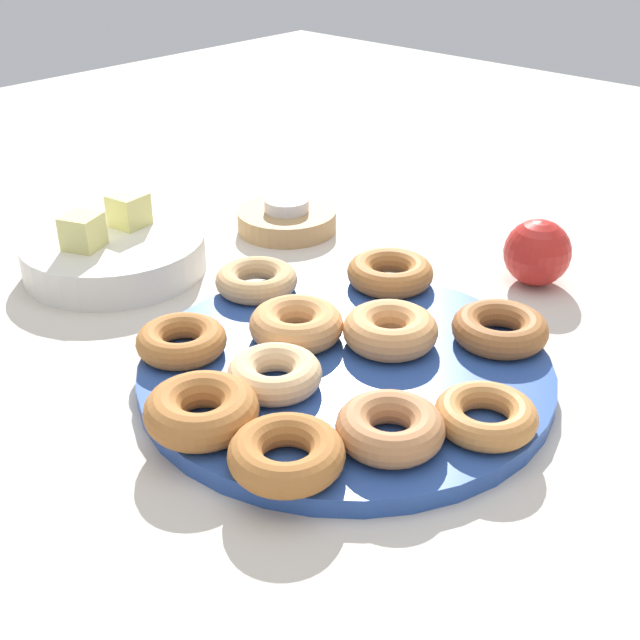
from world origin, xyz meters
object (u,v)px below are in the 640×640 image
object	(u,v)px
donut_8	(294,325)
tealight	(287,205)
donut_9	(201,410)
donut_3	(181,341)
donut_7	(256,280)
donut_6	(486,415)
melon_chunk_left	(83,231)
donut_10	(286,454)
apple	(537,253)
donut_4	(275,374)
candle_holder	(287,220)
melon_chunk_right	(129,210)
donut_2	(500,329)
donut_1	(390,330)
donut_5	(390,428)
donut_plate	(345,370)
fruit_bowl	(115,254)
donut_0	(390,273)

from	to	relation	value
donut_8	tealight	size ratio (longest dim) A/B	1.58
donut_8	donut_9	world-z (taller)	same
donut_3	donut_7	distance (m)	0.13
donut_6	melon_chunk_left	size ratio (longest dim) A/B	2.19
donut_10	melon_chunk_left	world-z (taller)	melon_chunk_left
tealight	melon_chunk_left	size ratio (longest dim) A/B	1.50
apple	donut_3	bearing A→B (deg)	158.58
donut_4	candle_holder	world-z (taller)	donut_4
donut_9	apple	size ratio (longest dim) A/B	1.25
donut_9	tealight	size ratio (longest dim) A/B	1.64
candle_holder	melon_chunk_right	distance (m)	0.19
donut_6	donut_9	size ratio (longest dim) A/B	0.90
apple	donut_7	bearing A→B (deg)	142.44
donut_2	donut_9	world-z (taller)	donut_9
donut_3	donut_10	xyz separation A→B (m)	(-0.05, -0.18, 0.00)
donut_9	donut_1	bearing A→B (deg)	-8.52
donut_5	melon_chunk_right	bearing A→B (deg)	78.36
candle_holder	donut_5	bearing A→B (deg)	-125.76
donut_7	melon_chunk_left	size ratio (longest dim) A/B	2.29
apple	donut_plate	bearing A→B (deg)	174.63
donut_8	donut_4	bearing A→B (deg)	-147.92
donut_plate	apple	world-z (taller)	apple
donut_7	fruit_bowl	size ratio (longest dim) A/B	0.42
donut_3	donut_7	world-z (taller)	same
tealight	apple	size ratio (longest dim) A/B	0.76
donut_9	melon_chunk_right	bearing A→B (deg)	62.01
donut_2	donut_7	bearing A→B (deg)	108.55
donut_0	donut_10	size ratio (longest dim) A/B	1.04
melon_chunk_right	apple	bearing A→B (deg)	-55.93
apple	donut_10	bearing A→B (deg)	-174.81
donut_4	donut_6	size ratio (longest dim) A/B	0.99
donut_plate	donut_6	world-z (taller)	donut_6
donut_10	donut_1	bearing A→B (deg)	16.17
donut_3	donut_7	xyz separation A→B (m)	(0.13, 0.04, -0.00)
donut_3	tealight	distance (m)	0.33
donut_0	fruit_bowl	world-z (taller)	donut_0
donut_9	melon_chunk_left	size ratio (longest dim) A/B	2.45
melon_chunk_left	donut_0	bearing A→B (deg)	-54.84
donut_1	donut_9	size ratio (longest dim) A/B	0.97
donut_plate	melon_chunk_right	bearing A→B (deg)	85.44
donut_6	donut_5	bearing A→B (deg)	146.79
donut_9	apple	world-z (taller)	apple
fruit_bowl	melon_chunk_left	size ratio (longest dim) A/B	5.48
donut_7	tealight	distance (m)	0.20
donut_1	donut_10	bearing A→B (deg)	-163.83
donut_6	donut_1	bearing A→B (deg)	69.93
donut_7	candle_holder	xyz separation A→B (m)	(0.16, 0.12, -0.02)
donut_7	donut_9	size ratio (longest dim) A/B	0.93
donut_6	donut_7	distance (m)	0.30
donut_9	fruit_bowl	distance (m)	0.34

